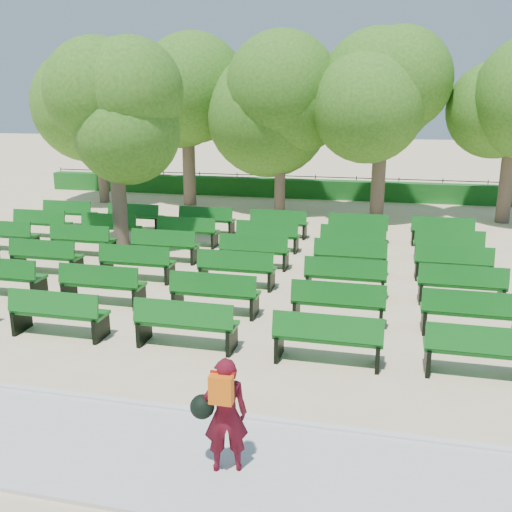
{
  "coord_description": "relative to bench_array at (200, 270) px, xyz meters",
  "views": [
    {
      "loc": [
        4.6,
        -13.59,
        4.65
      ],
      "look_at": [
        1.62,
        -1.0,
        1.1
      ],
      "focal_mm": 40.0,
      "sensor_mm": 36.0,
      "label": 1
    }
  ],
  "objects": [
    {
      "name": "bench_array",
      "position": [
        0.0,
        0.0,
        0.0
      ],
      "size": [
        2.0,
        0.69,
        1.25
      ],
      "rotation": [
        0.0,
        0.0,
        0.04
      ],
      "color": "#105C17",
      "rests_on": "ground"
    },
    {
      "name": "tree_among",
      "position": [
        -3.13,
        1.61,
        4.01
      ],
      "size": [
        4.09,
        4.09,
        5.98
      ],
      "color": "brown",
      "rests_on": "ground"
    },
    {
      "name": "fence",
      "position": [
        0.41,
        13.6,
        -0.1
      ],
      "size": [
        26.0,
        0.1,
        1.02
      ],
      "primitive_type": null,
      "color": "black",
      "rests_on": "ground"
    },
    {
      "name": "hedge",
      "position": [
        0.41,
        13.2,
        0.35
      ],
      "size": [
        26.0,
        0.7,
        0.9
      ],
      "primitive_type": "cube",
      "color": "#175C1B",
      "rests_on": "ground"
    },
    {
      "name": "paving",
      "position": [
        0.41,
        -8.2,
        -0.07
      ],
      "size": [
        30.0,
        2.2,
        0.06
      ],
      "primitive_type": "cube",
      "color": "beige",
      "rests_on": "ground"
    },
    {
      "name": "tree_line",
      "position": [
        0.41,
        9.2,
        -0.1
      ],
      "size": [
        21.8,
        6.8,
        7.04
      ],
      "primitive_type": null,
      "color": "#3B711E",
      "rests_on": "ground"
    },
    {
      "name": "person",
      "position": [
        3.15,
        -8.3,
        0.76
      ],
      "size": [
        0.77,
        0.53,
        1.55
      ],
      "rotation": [
        0.0,
        0.0,
        3.47
      ],
      "color": "#4E0B17",
      "rests_on": "ground"
    },
    {
      "name": "curb",
      "position": [
        0.41,
        -7.05,
        -0.05
      ],
      "size": [
        30.0,
        0.12,
        0.1
      ],
      "primitive_type": "cube",
      "color": "silver",
      "rests_on": "ground"
    },
    {
      "name": "ground",
      "position": [
        0.41,
        -0.8,
        -0.1
      ],
      "size": [
        120.0,
        120.0,
        0.0
      ],
      "primitive_type": "plane",
      "color": "beige"
    }
  ]
}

